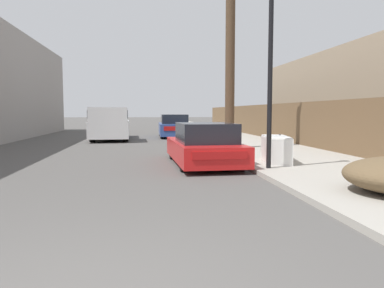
{
  "coord_description": "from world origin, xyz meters",
  "views": [
    {
      "loc": [
        0.46,
        -2.76,
        1.54
      ],
      "look_at": [
        2.15,
        10.35,
        0.41
      ],
      "focal_mm": 35.0,
      "sensor_mm": 36.0,
      "label": 1
    }
  ],
  "objects_px": {
    "discarded_fridge": "(276,149)",
    "parked_sports_car_red": "(204,146)",
    "pickup_truck": "(110,124)",
    "car_parked_mid": "(174,127)",
    "street_lamp": "(270,57)",
    "utility_pole": "(230,51)"
  },
  "relations": [
    {
      "from": "discarded_fridge",
      "to": "street_lamp",
      "type": "bearing_deg",
      "value": -107.0
    },
    {
      "from": "car_parked_mid",
      "to": "street_lamp",
      "type": "relative_size",
      "value": 0.87
    },
    {
      "from": "car_parked_mid",
      "to": "pickup_truck",
      "type": "bearing_deg",
      "value": -150.6
    },
    {
      "from": "car_parked_mid",
      "to": "pickup_truck",
      "type": "height_order",
      "value": "pickup_truck"
    },
    {
      "from": "street_lamp",
      "to": "parked_sports_car_red",
      "type": "bearing_deg",
      "value": 130.22
    },
    {
      "from": "car_parked_mid",
      "to": "utility_pole",
      "type": "xyz_separation_m",
      "value": [
        1.51,
        -8.51,
        3.23
      ]
    },
    {
      "from": "discarded_fridge",
      "to": "pickup_truck",
      "type": "relative_size",
      "value": 0.3
    },
    {
      "from": "discarded_fridge",
      "to": "utility_pole",
      "type": "xyz_separation_m",
      "value": [
        -0.37,
        4.25,
        3.4
      ]
    },
    {
      "from": "discarded_fridge",
      "to": "parked_sports_car_red",
      "type": "xyz_separation_m",
      "value": [
        -1.98,
        0.58,
        0.07
      ]
    },
    {
      "from": "pickup_truck",
      "to": "utility_pole",
      "type": "distance_m",
      "value": 8.86
    },
    {
      "from": "parked_sports_car_red",
      "to": "car_parked_mid",
      "type": "bearing_deg",
      "value": 87.67
    },
    {
      "from": "parked_sports_car_red",
      "to": "pickup_truck",
      "type": "distance_m",
      "value": 10.8
    },
    {
      "from": "car_parked_mid",
      "to": "parked_sports_car_red",
      "type": "bearing_deg",
      "value": -89.45
    },
    {
      "from": "parked_sports_car_red",
      "to": "utility_pole",
      "type": "distance_m",
      "value": 5.21
    },
    {
      "from": "discarded_fridge",
      "to": "parked_sports_car_red",
      "type": "height_order",
      "value": "parked_sports_car_red"
    },
    {
      "from": "pickup_truck",
      "to": "street_lamp",
      "type": "height_order",
      "value": "street_lamp"
    },
    {
      "from": "discarded_fridge",
      "to": "street_lamp",
      "type": "xyz_separation_m",
      "value": [
        -0.58,
        -1.08,
        2.42
      ]
    },
    {
      "from": "pickup_truck",
      "to": "utility_pole",
      "type": "xyz_separation_m",
      "value": [
        5.19,
        -6.52,
        3.0
      ]
    },
    {
      "from": "parked_sports_car_red",
      "to": "pickup_truck",
      "type": "xyz_separation_m",
      "value": [
        -3.58,
        10.19,
        0.33
      ]
    },
    {
      "from": "discarded_fridge",
      "to": "utility_pole",
      "type": "bearing_deg",
      "value": 106.27
    },
    {
      "from": "discarded_fridge",
      "to": "car_parked_mid",
      "type": "relative_size",
      "value": 0.41
    },
    {
      "from": "discarded_fridge",
      "to": "street_lamp",
      "type": "height_order",
      "value": "street_lamp"
    }
  ]
}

